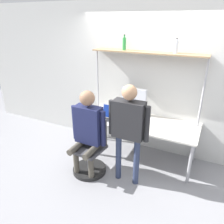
{
  "coord_description": "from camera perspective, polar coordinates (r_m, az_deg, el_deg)",
  "views": [
    {
      "loc": [
        1.1,
        -2.9,
        2.38
      ],
      "look_at": [
        -0.24,
        -0.15,
        1.08
      ],
      "focal_mm": 35.0,
      "sensor_mm": 36.0,
      "label": 1
    }
  ],
  "objects": [
    {
      "name": "ground_plane",
      "position": [
        3.91,
        4.31,
        -14.47
      ],
      "size": [
        12.0,
        12.0,
        0.0
      ],
      "primitive_type": "plane",
      "color": "gray"
    },
    {
      "name": "wall_back",
      "position": [
        4.04,
        9.43,
        8.01
      ],
      "size": [
        8.0,
        0.06,
        2.7
      ],
      "color": "silver",
      "rests_on": "ground_plane"
    },
    {
      "name": "desk",
      "position": [
        3.9,
        6.91,
        -3.21
      ],
      "size": [
        2.05,
        0.8,
        0.73
      ],
      "color": "beige",
      "rests_on": "ground_plane"
    },
    {
      "name": "shelf_unit",
      "position": [
        3.82,
        8.91,
        11.31
      ],
      "size": [
        1.94,
        0.26,
        1.89
      ],
      "color": "#997A56",
      "rests_on": "ground_plane"
    },
    {
      "name": "monitor",
      "position": [
        4.04,
        5.67,
        3.14
      ],
      "size": [
        0.49,
        0.17,
        0.51
      ],
      "color": "#B7B7BC",
      "rests_on": "desk"
    },
    {
      "name": "laptop",
      "position": [
        3.9,
        -0.77,
        -0.88
      ],
      "size": [
        0.31,
        0.26,
        0.25
      ],
      "color": "#BCBCC1",
      "rests_on": "desk"
    },
    {
      "name": "cell_phone",
      "position": [
        3.78,
        2.1,
        -2.8
      ],
      "size": [
        0.07,
        0.15,
        0.01
      ],
      "color": "black",
      "rests_on": "desk"
    },
    {
      "name": "office_chair",
      "position": [
        3.73,
        -5.63,
        -11.29
      ],
      "size": [
        0.56,
        0.56,
        0.92
      ],
      "color": "black",
      "rests_on": "ground_plane"
    },
    {
      "name": "person_seated",
      "position": [
        3.41,
        -6.43,
        -3.9
      ],
      "size": [
        0.59,
        0.48,
        1.42
      ],
      "color": "#4C473D",
      "rests_on": "ground_plane"
    },
    {
      "name": "person_standing",
      "position": [
        3.13,
        4.32,
        -3.01
      ],
      "size": [
        0.62,
        0.21,
        1.58
      ],
      "color": "#2D3856",
      "rests_on": "ground_plane"
    },
    {
      "name": "bottle_green",
      "position": [
        3.9,
        3.23,
        17.41
      ],
      "size": [
        0.06,
        0.06,
        0.26
      ],
      "color": "#2D8C3F",
      "rests_on": "shelf_unit"
    },
    {
      "name": "bottle_clear",
      "position": [
        3.65,
        16.4,
        15.99
      ],
      "size": [
        0.06,
        0.06,
        0.23
      ],
      "color": "silver",
      "rests_on": "shelf_unit"
    }
  ]
}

